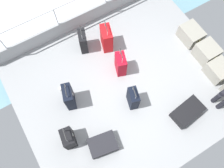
% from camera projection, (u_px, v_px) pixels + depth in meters
% --- Properties ---
extents(ground_plane, '(4.40, 5.20, 0.06)m').
position_uv_depth(ground_plane, '(126.00, 86.00, 5.66)').
color(ground_plane, '#939699').
extents(gunwale_port, '(0.06, 5.20, 0.45)m').
position_uv_depth(gunwale_port, '(83.00, 19.00, 6.14)').
color(gunwale_port, '#939699').
rests_on(gunwale_port, ground_plane).
extents(railing_port, '(0.04, 4.20, 1.02)m').
position_uv_depth(railing_port, '(81.00, 4.00, 5.62)').
color(railing_port, silver).
rests_on(railing_port, ground_plane).
extents(cargo_crate_0, '(0.62, 0.45, 0.39)m').
position_uv_depth(cargo_crate_0, '(191.00, 34.00, 5.98)').
color(cargo_crate_0, gray).
rests_on(cargo_crate_0, ground_plane).
extents(cargo_crate_1, '(0.56, 0.47, 0.42)m').
position_uv_depth(cargo_crate_1, '(206.00, 52.00, 5.76)').
color(cargo_crate_1, gray).
rests_on(cargo_crate_1, ground_plane).
extents(cargo_crate_2, '(0.56, 0.48, 0.36)m').
position_uv_depth(cargo_crate_2, '(218.00, 70.00, 5.59)').
color(cargo_crate_2, gray).
rests_on(cargo_crate_2, ground_plane).
extents(suitcase_0, '(0.43, 0.31, 0.77)m').
position_uv_depth(suitcase_0, '(83.00, 41.00, 5.78)').
color(suitcase_0, black).
rests_on(suitcase_0, ground_plane).
extents(suitcase_1, '(0.54, 0.67, 0.21)m').
position_uv_depth(suitcase_1, '(103.00, 144.00, 4.99)').
color(suitcase_1, black).
rests_on(suitcase_1, ground_plane).
extents(suitcase_2, '(0.40, 0.28, 0.72)m').
position_uv_depth(suitcase_2, '(133.00, 98.00, 5.19)').
color(suitcase_2, black).
rests_on(suitcase_2, ground_plane).
extents(suitcase_3, '(0.40, 0.30, 0.71)m').
position_uv_depth(suitcase_3, '(68.00, 138.00, 4.89)').
color(suitcase_3, black).
rests_on(suitcase_3, ground_plane).
extents(suitcase_4, '(0.52, 0.77, 0.24)m').
position_uv_depth(suitcase_4, '(187.00, 112.00, 5.25)').
color(suitcase_4, black).
rests_on(suitcase_4, ground_plane).
extents(suitcase_5, '(0.43, 0.33, 0.83)m').
position_uv_depth(suitcase_5, '(121.00, 64.00, 5.52)').
color(suitcase_5, '#B70C1E').
rests_on(suitcase_5, ground_plane).
extents(suitcase_6, '(0.50, 0.37, 0.84)m').
position_uv_depth(suitcase_6, '(106.00, 38.00, 5.77)').
color(suitcase_6, red).
rests_on(suitcase_6, ground_plane).
extents(suitcase_7, '(0.46, 0.31, 0.80)m').
position_uv_depth(suitcase_7, '(69.00, 97.00, 5.16)').
color(suitcase_7, black).
rests_on(suitcase_7, ground_plane).
extents(paper_cup, '(0.08, 0.08, 0.10)m').
position_uv_depth(paper_cup, '(61.00, 89.00, 5.55)').
color(paper_cup, white).
rests_on(paper_cup, ground_plane).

